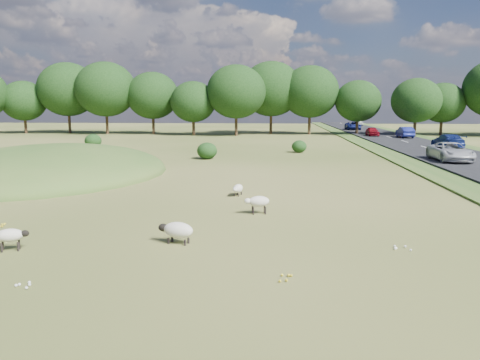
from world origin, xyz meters
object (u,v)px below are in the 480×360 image
object	(u,v)px
sheep_3	(258,201)
car_2	(358,123)
sheep_2	(238,189)
car_1	(451,152)
sheep_1	(11,235)
car_5	(372,131)
car_7	(405,132)
car_6	(448,141)
sheep_0	(177,230)
car_0	(353,126)

from	to	relation	value
sheep_3	car_2	size ratio (longest dim) A/B	0.27
sheep_2	car_1	distance (m)	21.96
car_1	car_2	world-z (taller)	car_1
sheep_1	car_5	xyz separation A→B (m)	(23.07, 55.29, 0.37)
sheep_3	car_2	bearing A→B (deg)	-115.48
sheep_3	car_7	bearing A→B (deg)	-124.87
sheep_2	car_2	size ratio (longest dim) A/B	0.25
car_1	car_6	size ratio (longest dim) A/B	1.04
car_5	sheep_0	bearing A→B (deg)	-108.16
sheep_2	car_2	distance (m)	81.44
sheep_1	sheep_3	size ratio (longest dim) A/B	0.93
car_2	car_6	world-z (taller)	car_6
sheep_2	sheep_3	xyz separation A→B (m)	(1.22, -4.12, 0.18)
sheep_2	car_6	bearing A→B (deg)	156.16
car_2	car_6	distance (m)	53.01
sheep_0	car_7	distance (m)	55.27
sheep_2	car_5	bearing A→B (deg)	174.17
sheep_1	sheep_2	xyz separation A→B (m)	(6.78, 9.97, -0.14)
car_0	car_6	bearing A→B (deg)	-84.04
sheep_3	car_0	size ratio (longest dim) A/B	0.23
car_5	car_7	distance (m)	4.96
sheep_3	car_7	size ratio (longest dim) A/B	0.26
car_6	sheep_0	bearing A→B (deg)	58.15
sheep_2	car_7	bearing A→B (deg)	168.46
sheep_0	sheep_3	bearing A→B (deg)	-104.44
sheep_2	sheep_0	bearing A→B (deg)	4.55
sheep_0	car_5	distance (m)	56.92
sheep_2	car_1	xyz separation A→B (m)	(16.29, 14.71, 0.61)
sheep_3	sheep_2	bearing A→B (deg)	-86.13
sheep_0	sheep_3	size ratio (longest dim) A/B	1.18
car_6	car_7	xyz separation A→B (m)	(0.00, 16.23, -0.01)
sheep_1	car_5	size ratio (longest dim) A/B	0.29
sheep_0	sheep_3	distance (m)	5.35
car_2	sheep_1	bearing A→B (deg)	73.18
sheep_2	sheep_3	world-z (taller)	sheep_3
sheep_0	car_6	bearing A→B (deg)	-106.33
sheep_0	sheep_1	world-z (taller)	sheep_0
car_0	car_5	size ratio (longest dim) A/B	1.37
car_0	car_2	bearing A→B (deg)	77.09
sheep_3	car_6	world-z (taller)	car_6
car_7	car_1	bearing A→B (deg)	82.11
car_2	car_7	world-z (taller)	car_7
car_1	car_5	xyz separation A→B (m)	(0.00, 30.61, -0.10)
car_0	car_1	bearing A→B (deg)	-90.00
sheep_3	car_7	world-z (taller)	car_7
car_1	car_6	bearing A→B (deg)	71.27
car_1	car_7	world-z (taller)	car_1
sheep_3	car_1	xyz separation A→B (m)	(15.06, 18.83, 0.43)
sheep_1	car_0	xyz separation A→B (m)	(23.07, 72.31, 0.44)
sheep_1	car_2	xyz separation A→B (m)	(26.87, 88.89, 0.36)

